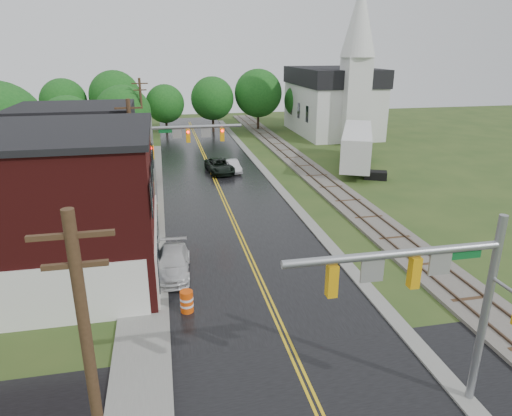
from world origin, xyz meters
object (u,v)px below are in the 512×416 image
object	(u,v)px
tree_left_e	(125,114)
suv_dark	(220,166)
brick_building	(17,210)
traffic_signal_far	(179,143)
church	(335,94)
semi_trailer	(357,145)
tree_left_b	(1,129)
traffic_signal_near	(434,285)
utility_pole_b	(133,162)
construction_barrel	(187,302)
utility_pole_a	(92,377)
pickup_white	(173,263)
utility_pole_c	(142,117)
tree_left_c	(70,127)
sedan_silver	(232,166)

from	to	relation	value
tree_left_e	suv_dark	size ratio (longest dim) A/B	1.61
brick_building	tree_left_e	size ratio (longest dim) A/B	1.75
brick_building	traffic_signal_far	xyz separation A→B (m)	(9.01, 12.00, 0.82)
church	semi_trailer	world-z (taller)	church
suv_dark	tree_left_b	bearing A→B (deg)	-174.55
traffic_signal_near	tree_left_b	size ratio (longest dim) A/B	0.76
traffic_signal_far	utility_pole_b	size ratio (longest dim) A/B	0.82
church	construction_barrel	world-z (taller)	church
brick_building	suv_dark	size ratio (longest dim) A/B	2.82
utility_pole_a	utility_pole_b	xyz separation A→B (m)	(0.00, 22.00, 0.00)
pickup_white	semi_trailer	xyz separation A→B (m)	(20.03, 20.84, 1.73)
suv_dark	utility_pole_c	bearing A→B (deg)	126.37
tree_left_c	suv_dark	bearing A→B (deg)	-16.27
tree_left_e	construction_barrel	world-z (taller)	tree_left_e
traffic_signal_near	utility_pole_b	distance (m)	22.49
pickup_white	utility_pole_a	bearing A→B (deg)	-94.94
utility_pole_b	utility_pole_c	distance (m)	22.00
traffic_signal_near	traffic_signal_far	xyz separation A→B (m)	(-6.94, 25.00, 0.01)
church	suv_dark	bearing A→B (deg)	-136.67
tree_left_b	tree_left_e	xyz separation A→B (m)	(9.00, 14.00, -0.90)
brick_building	utility_pole_b	distance (m)	9.03
traffic_signal_far	brick_building	bearing A→B (deg)	-126.92
brick_building	construction_barrel	distance (m)	10.38
brick_building	sedan_silver	size ratio (longest dim) A/B	3.88
construction_barrel	tree_left_b	bearing A→B (deg)	122.06
sedan_silver	tree_left_e	bearing A→B (deg)	131.90
utility_pole_c	tree_left_c	bearing A→B (deg)	-149.80
traffic_signal_far	sedan_silver	distance (m)	11.21
tree_left_c	tree_left_b	bearing A→B (deg)	-116.56
utility_pole_b	semi_trailer	xyz separation A→B (m)	(22.19, 12.96, -2.33)
traffic_signal_near	pickup_white	world-z (taller)	traffic_signal_near
suv_dark	church	bearing A→B (deg)	37.49
utility_pole_c	construction_barrel	size ratio (longest dim) A/B	8.02
utility_pole_b	sedan_silver	world-z (taller)	utility_pole_b
utility_pole_c	sedan_silver	bearing A→B (deg)	-43.04
utility_pole_a	tree_left_c	size ratio (longest dim) A/B	1.18
church	utility_pole_c	xyz separation A→B (m)	(-26.80, -9.74, -1.11)
utility_pole_a	tree_left_b	xyz separation A→B (m)	(-11.05, 31.90, 1.00)
church	tree_left_e	xyz separation A→B (m)	(-28.85, -7.84, -1.02)
utility_pole_c	tree_left_b	world-z (taller)	tree_left_b
utility_pole_c	suv_dark	bearing A→B (deg)	-47.78
utility_pole_a	suv_dark	bearing A→B (deg)	77.96
pickup_white	tree_left_e	bearing A→B (deg)	101.28
tree_left_e	semi_trailer	bearing A→B (deg)	-24.28
suv_dark	construction_barrel	bearing A→B (deg)	-106.74
tree_left_c	tree_left_e	xyz separation A→B (m)	(5.00, 6.00, 0.30)
utility_pole_c	tree_left_c	world-z (taller)	utility_pole_c
utility_pole_a	semi_trailer	distance (m)	41.48
tree_left_e	pickup_white	world-z (taller)	tree_left_e
utility_pole_c	tree_left_e	size ratio (longest dim) A/B	1.10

